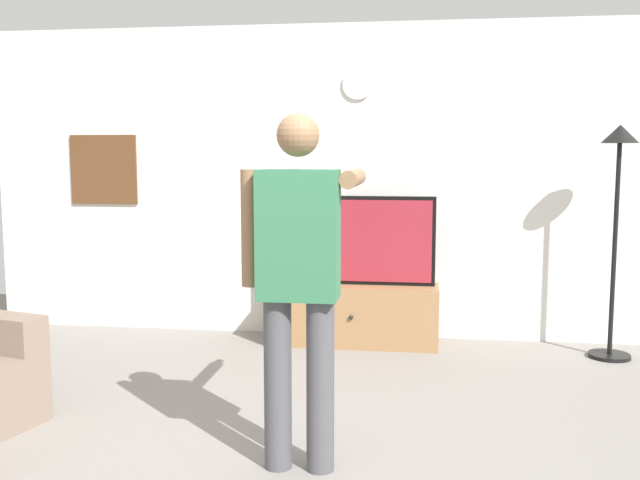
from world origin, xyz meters
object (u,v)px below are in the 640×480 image
(person_standing_nearer_lamp, at_px, (299,272))
(wall_clock, at_px, (358,84))
(framed_picture, at_px, (104,170))
(tv_stand, at_px, (354,314))
(television, at_px, (354,240))
(floor_lamp, at_px, (617,193))

(person_standing_nearer_lamp, bearing_deg, wall_clock, 88.88)
(framed_picture, bearing_deg, wall_clock, -0.12)
(tv_stand, xyz_separation_m, television, (-0.00, 0.05, 0.62))
(tv_stand, height_order, wall_clock, wall_clock)
(wall_clock, bearing_deg, person_standing_nearer_lamp, -91.12)
(television, xyz_separation_m, framed_picture, (-2.30, 0.25, 0.58))
(tv_stand, distance_m, wall_clock, 1.95)
(floor_lamp, bearing_deg, tv_stand, 176.42)
(tv_stand, bearing_deg, person_standing_nearer_lamp, -91.25)
(framed_picture, height_order, person_standing_nearer_lamp, person_standing_nearer_lamp)
(framed_picture, relative_size, floor_lamp, 0.34)
(floor_lamp, distance_m, person_standing_nearer_lamp, 3.12)
(wall_clock, relative_size, framed_picture, 0.42)
(television, relative_size, framed_picture, 2.16)
(television, height_order, person_standing_nearer_lamp, person_standing_nearer_lamp)
(wall_clock, bearing_deg, tv_stand, -90.00)
(person_standing_nearer_lamp, bearing_deg, floor_lamp, 47.66)
(wall_clock, distance_m, floor_lamp, 2.26)
(television, relative_size, person_standing_nearer_lamp, 0.75)
(tv_stand, relative_size, framed_picture, 2.27)
(tv_stand, relative_size, television, 1.05)
(wall_clock, bearing_deg, framed_picture, 179.88)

